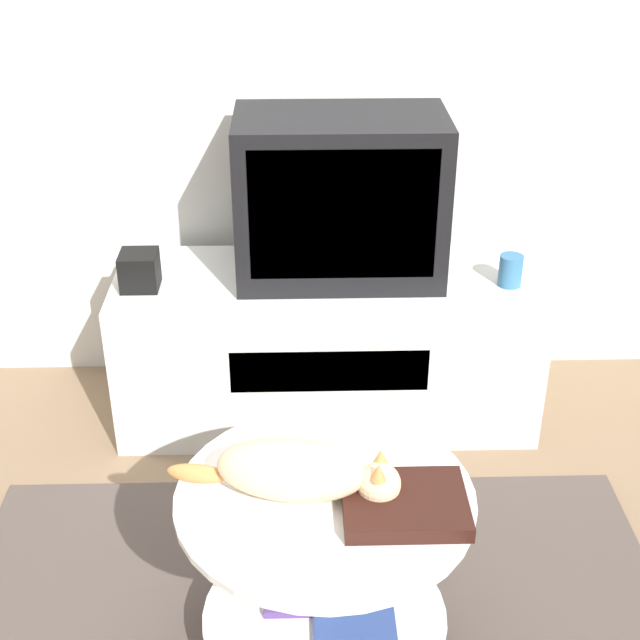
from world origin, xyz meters
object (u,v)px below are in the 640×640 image
object	(u,v)px
speaker	(140,270)
dvd_box	(405,504)
cat	(299,471)
tv	(340,198)

from	to	relation	value
speaker	dvd_box	distance (m)	1.29
dvd_box	cat	bearing A→B (deg)	164.57
tv	speaker	xyz separation A→B (m)	(-0.64, -0.09, -0.20)
speaker	cat	size ratio (longest dim) A/B	0.22
tv	cat	distance (m)	1.12
speaker	dvd_box	world-z (taller)	speaker
speaker	tv	bearing A→B (deg)	7.95
cat	dvd_box	bearing A→B (deg)	-5.47
speaker	dvd_box	xyz separation A→B (m)	(0.73, -1.06, -0.06)
tv	cat	size ratio (longest dim) A/B	1.24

